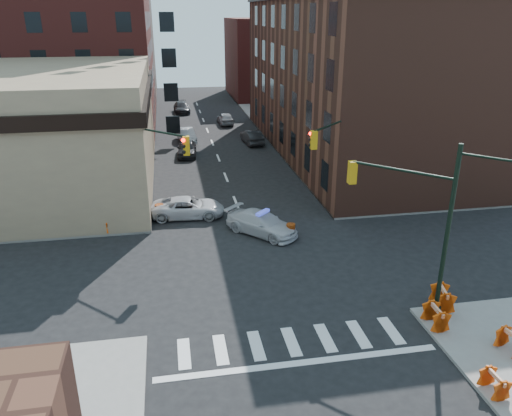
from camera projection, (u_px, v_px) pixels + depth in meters
name	position (u px, v px, depth m)	size (l,w,h in m)	color
ground	(261.00, 266.00, 27.28)	(140.00, 140.00, 0.00)	black
sidewalk_ne	(396.00, 125.00, 61.00)	(34.00, 54.50, 0.15)	gray
bank_building	(2.00, 131.00, 37.94)	(22.00, 22.00, 9.00)	#958161
apartment_block	(36.00, 21.00, 56.45)	(25.00, 25.00, 24.00)	#5C201D
commercial_row_ne	(352.00, 79.00, 47.43)	(14.00, 34.00, 14.00)	#522C20
filler_nw	(89.00, 45.00, 78.46)	(20.00, 18.00, 16.00)	brown
filler_ne	(280.00, 58.00, 80.46)	(16.00, 16.00, 12.00)	#5C201D
signal_pole_se	(423.00, 220.00, 21.52)	(5.40, 5.27, 8.00)	black
signal_pole_nw	(148.00, 168.00, 29.61)	(3.58, 3.67, 8.00)	black
signal_pole_ne	(336.00, 158.00, 31.54)	(3.67, 3.58, 8.00)	black
tree_ne_near	(286.00, 111.00, 51.03)	(3.00, 3.00, 4.85)	black
tree_ne_far	(270.00, 98.00, 58.35)	(3.00, 3.00, 4.85)	black
police_car	(262.00, 223.00, 31.05)	(1.95, 4.80, 1.39)	silver
pickup	(188.00, 207.00, 33.62)	(2.25, 4.88, 1.36)	silver
parked_car_wnear	(187.00, 148.00, 47.88)	(1.75, 4.36, 1.48)	black
parked_car_wfar	(187.00, 135.00, 52.96)	(1.51, 4.34, 1.43)	#93969B
parked_car_wdeep	(182.00, 107.00, 68.31)	(1.99, 4.89, 1.42)	black
parked_car_enear	(252.00, 137.00, 52.33)	(1.54, 4.42, 1.46)	black
parked_car_efar	(225.00, 118.00, 61.34)	(1.70, 4.23, 1.44)	gray
pedestrian_a	(99.00, 207.00, 32.48)	(0.72, 0.47, 1.98)	black
pedestrian_b	(106.00, 217.00, 31.25)	(0.80, 0.62, 1.64)	black
pedestrian_c	(91.00, 199.00, 33.85)	(1.18, 0.49, 2.01)	#212331
barrel_road	(291.00, 231.00, 30.41)	(0.55, 0.55, 0.98)	#D44209
barrel_bank	(159.00, 212.00, 33.29)	(0.59, 0.59, 1.05)	red
barricade_se_a	(442.00, 298.00, 23.05)	(1.35, 0.67, 1.01)	#DE3E0A
barricade_se_b	(436.00, 317.00, 21.69)	(1.27, 0.63, 0.95)	#C74209
barricade_se_c	(512.00, 343.00, 20.02)	(1.22, 0.61, 0.92)	#C75609
barricade_se_d	(494.00, 384.00, 17.89)	(1.09, 0.55, 0.82)	#E44E0A
barricade_nw_a	(113.00, 225.00, 31.08)	(1.12, 0.56, 0.84)	#CB4409
barricade_nw_b	(55.00, 221.00, 31.75)	(1.11, 0.55, 0.83)	#CB4609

